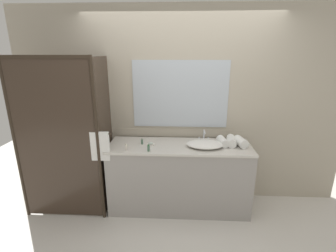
{
  "coord_description": "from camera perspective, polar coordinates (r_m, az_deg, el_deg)",
  "views": [
    {
      "loc": [
        -0.0,
        -2.88,
        2.03
      ],
      "look_at": [
        -0.15,
        0.0,
        1.15
      ],
      "focal_mm": 26.05,
      "sensor_mm": 36.0,
      "label": 1
    }
  ],
  "objects": [
    {
      "name": "rolled_towel_near_edge",
      "position": [
        3.17,
        16.71,
        -3.56
      ],
      "size": [
        0.15,
        0.23,
        0.11
      ],
      "primitive_type": "cylinder",
      "rotation": [
        1.57,
        0.0,
        0.19
      ],
      "color": "white",
      "rests_on": "vanity_cabinet"
    },
    {
      "name": "amenity_bottle_shampoo",
      "position": [
        2.9,
        -4.51,
        -5.19
      ],
      "size": [
        0.03,
        0.03,
        0.08
      ],
      "color": "#4C7056",
      "rests_on": "vanity_cabinet"
    },
    {
      "name": "wall_back_with_mirror",
      "position": [
        3.3,
        2.91,
        4.25
      ],
      "size": [
        4.4,
        0.06,
        2.6
      ],
      "color": "#B2A893",
      "rests_on": "ground_plane"
    },
    {
      "name": "rolled_towel_far_edge",
      "position": [
        3.14,
        12.73,
        -3.55
      ],
      "size": [
        0.14,
        0.23,
        0.1
      ],
      "primitive_type": "cylinder",
      "rotation": [
        1.57,
        0.0,
        0.16
      ],
      "color": "white",
      "rests_on": "vanity_cabinet"
    },
    {
      "name": "amenity_bottle_conditioner",
      "position": [
        2.96,
        -9.72,
        -4.85
      ],
      "size": [
        0.03,
        0.03,
        0.09
      ],
      "color": "silver",
      "rests_on": "vanity_cabinet"
    },
    {
      "name": "faucet",
      "position": [
        3.21,
        8.45,
        -2.76
      ],
      "size": [
        0.17,
        0.15,
        0.17
      ],
      "color": "silver",
      "rests_on": "vanity_cabinet"
    },
    {
      "name": "soap_dish",
      "position": [
        3.09,
        -4.04,
        -4.21
      ],
      "size": [
        0.1,
        0.07,
        0.04
      ],
      "color": "silver",
      "rests_on": "vanity_cabinet"
    },
    {
      "name": "ground_plane",
      "position": [
        3.52,
        2.57,
        -18.26
      ],
      "size": [
        8.0,
        8.0,
        0.0
      ],
      "primitive_type": "plane",
      "color": "silver"
    },
    {
      "name": "rolled_towel_middle",
      "position": [
        3.17,
        14.65,
        -3.41
      ],
      "size": [
        0.14,
        0.26,
        0.11
      ],
      "primitive_type": "cylinder",
      "rotation": [
        1.57,
        0.0,
        -0.11
      ],
      "color": "white",
      "rests_on": "vanity_cabinet"
    },
    {
      "name": "sink_basin",
      "position": [
        3.06,
        8.71,
        -4.16
      ],
      "size": [
        0.46,
        0.34,
        0.07
      ],
      "primitive_type": "ellipsoid",
      "color": "white",
      "rests_on": "vanity_cabinet"
    },
    {
      "name": "vanity_cabinet",
      "position": [
        3.29,
        2.68,
        -11.73
      ],
      "size": [
        1.8,
        0.58,
        0.9
      ],
      "color": "#9E9993",
      "rests_on": "ground_plane"
    },
    {
      "name": "shower_enclosure",
      "position": [
        3.14,
        -21.17,
        -2.87
      ],
      "size": [
        1.2,
        0.59,
        2.0
      ],
      "color": "#2D2319",
      "rests_on": "ground_plane"
    },
    {
      "name": "amenity_bottle_body_wash",
      "position": [
        3.12,
        -6.03,
        -3.58
      ],
      "size": [
        0.03,
        0.03,
        0.08
      ],
      "color": "#4C7056",
      "rests_on": "vanity_cabinet"
    }
  ]
}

